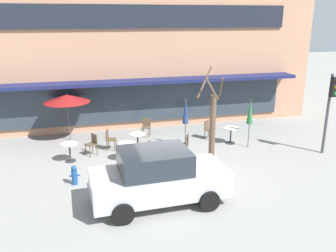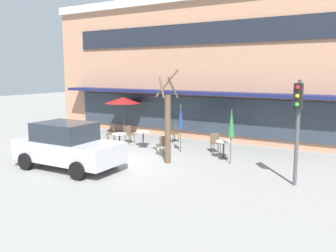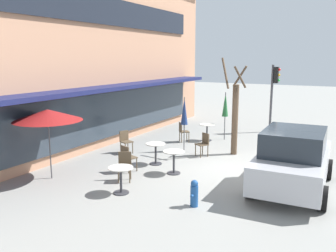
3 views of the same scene
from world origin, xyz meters
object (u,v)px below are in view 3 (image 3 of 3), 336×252
Objects in this scene: cafe_table_streetside at (207,130)px; cafe_table_mid_patio at (174,158)px; cafe_table_by_tree at (121,176)px; cafe_chair_1 at (125,140)px; cafe_chair_3 at (125,164)px; patio_umbrella_cream_folded at (225,105)px; parked_sedan at (293,159)px; street_tree at (235,115)px; patio_umbrella_corner_open at (48,115)px; cafe_chair_4 at (183,130)px; cafe_table_near_wall at (156,150)px; patio_umbrella_green_folded at (184,111)px; fire_hydrant at (194,193)px; cafe_chair_0 at (203,143)px; traffic_light_pole at (274,87)px; cafe_chair_2 at (128,156)px.

cafe_table_streetside and cafe_table_mid_patio have the same top height.
cafe_table_streetside is at bearing 2.95° from cafe_table_by_tree.
cafe_table_by_tree is at bearing -146.38° from cafe_chair_1.
patio_umbrella_cream_folded is at bearing -6.75° from cafe_chair_3.
street_tree is (2.80, 2.68, 0.69)m from parked_sedan.
street_tree reaches higher than cafe_table_streetside.
cafe_chair_1 is at bearing 116.28° from street_tree.
parked_sedan is (2.70, -4.13, 0.36)m from cafe_table_by_tree.
cafe_chair_4 is at bearing -12.72° from patio_umbrella_corner_open.
cafe_table_by_tree is (-7.15, -0.37, 0.00)m from cafe_table_streetside.
patio_umbrella_corner_open is at bearing 143.66° from cafe_table_near_wall.
patio_umbrella_cream_folded is (2.71, -0.76, 0.00)m from patio_umbrella_green_folded.
fire_hydrant is (-2.08, -1.68, -0.16)m from cafe_table_mid_patio.
cafe_chair_0 is at bearing -108.61° from patio_umbrella_green_folded.
fire_hydrant is at bearing -165.89° from patio_umbrella_cream_folded.
cafe_chair_0 is (1.81, -1.07, 0.01)m from cafe_table_near_wall.
cafe_chair_0 is at bearing -15.47° from cafe_chair_3.
traffic_light_pole is (2.78, -1.54, 0.67)m from patio_umbrella_cream_folded.
street_tree is at bearing -132.30° from cafe_table_streetside.
patio_umbrella_green_folded reaches higher than cafe_table_by_tree.
cafe_chair_4 is (-1.33, 1.51, -1.10)m from patio_umbrella_cream_folded.
patio_umbrella_green_folded and patio_umbrella_corner_open have the same top height.
traffic_light_pole reaches higher than cafe_table_by_tree.
cafe_chair_3 is at bearing 29.71° from cafe_table_by_tree.
cafe_chair_1 is at bearing -4.55° from patio_umbrella_corner_open.
patio_umbrella_corner_open reaches higher than cafe_chair_0.
parked_sedan is at bearing -82.82° from cafe_table_mid_patio.
patio_umbrella_green_folded is 5.99m from traffic_light_pole.
patio_umbrella_corner_open is 2.47× the size of cafe_chair_3.
patio_umbrella_cream_folded is 2.47× the size of cafe_chair_2.
street_tree reaches higher than cafe_chair_3.
patio_umbrella_corner_open reaches higher than cafe_table_streetside.
cafe_chair_0 is 1.00× the size of cafe_chair_1.
traffic_light_pole reaches higher than cafe_table_mid_patio.
street_tree reaches higher than cafe_table_near_wall.
cafe_table_near_wall is 1.00× the size of cafe_table_mid_patio.
parked_sedan is (-1.97, -3.63, 0.35)m from cafe_chair_0.
cafe_table_mid_patio is at bearing 38.98° from fire_hydrant.
traffic_light_pole is (5.83, -1.31, 1.77)m from cafe_chair_0.
patio_umbrella_green_folded is at bearing -0.64° from cafe_chair_3.
patio_umbrella_corner_open is 7.42m from parked_sedan.
cafe_chair_1 is 1.26× the size of fire_hydrant.
cafe_table_by_tree is 0.18× the size of parked_sedan.
parked_sedan is at bearing -163.44° from traffic_light_pole.
patio_umbrella_corner_open reaches higher than cafe_table_mid_patio.
cafe_chair_0 reaches higher than cafe_table_near_wall.
cafe_table_near_wall is at bearing -111.97° from cafe_chair_1.
cafe_chair_0 is 0.21× the size of parked_sedan.
cafe_table_streetside is 4.37m from traffic_light_pole.
cafe_chair_3 is at bearing 173.25° from patio_umbrella_cream_folded.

